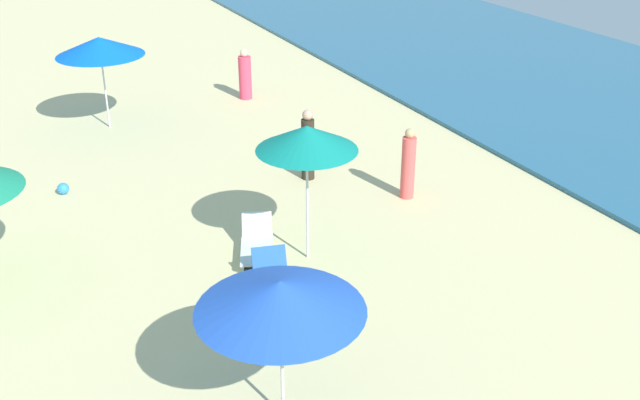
{
  "coord_description": "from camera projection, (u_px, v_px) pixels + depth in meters",
  "views": [
    {
      "loc": [
        12.74,
        5.96,
        7.49
      ],
      "look_at": [
        0.47,
        11.99,
        0.84
      ],
      "focal_mm": 42.04,
      "sensor_mm": 36.0,
      "label": 1
    }
  ],
  "objects": [
    {
      "name": "lounge_chair_3_1",
      "position": [
        257.0,
        245.0,
        14.72
      ],
      "size": [
        1.51,
        1.09,
        0.69
      ],
      "rotation": [
        0.0,
        0.0,
        1.18
      ],
      "color": "silver",
      "rests_on": "ground_plane"
    },
    {
      "name": "beachgoer_4",
      "position": [
        308.0,
        146.0,
        17.87
      ],
      "size": [
        0.4,
        0.4,
        1.75
      ],
      "rotation": [
        0.0,
        0.0,
        1.89
      ],
      "color": "#2F271C",
      "rests_on": "ground_plane"
    },
    {
      "name": "lounge_chair_3_0",
      "position": [
        273.0,
        282.0,
        13.46
      ],
      "size": [
        1.38,
        0.93,
        0.73
      ],
      "rotation": [
        0.0,
        0.0,
        1.33
      ],
      "color": "silver",
      "rests_on": "ground_plane"
    },
    {
      "name": "umbrella_1",
      "position": [
        280.0,
        296.0,
        9.86
      ],
      "size": [
        2.32,
        2.32,
        2.27
      ],
      "color": "silver",
      "rests_on": "ground_plane"
    },
    {
      "name": "beachgoer_3",
      "position": [
        245.0,
        76.0,
        23.47
      ],
      "size": [
        0.55,
        0.55,
        1.59
      ],
      "rotation": [
        0.0,
        0.0,
        5.3
      ],
      "color": "#EC415F",
      "rests_on": "ground_plane"
    },
    {
      "name": "beach_ball_0",
      "position": [
        63.0,
        189.0,
        17.37
      ],
      "size": [
        0.27,
        0.27,
        0.27
      ],
      "primitive_type": "sphere",
      "color": "#2F8DE5",
      "rests_on": "ground_plane"
    },
    {
      "name": "umbrella_0",
      "position": [
        100.0,
        46.0,
        20.42
      ],
      "size": [
        2.41,
        2.41,
        2.6
      ],
      "color": "silver",
      "rests_on": "ground_plane"
    },
    {
      "name": "umbrella_3",
      "position": [
        307.0,
        138.0,
        13.7
      ],
      "size": [
        1.92,
        1.92,
        2.76
      ],
      "color": "silver",
      "rests_on": "ground_plane"
    },
    {
      "name": "beachgoer_0",
      "position": [
        408.0,
        165.0,
        16.94
      ],
      "size": [
        0.44,
        0.44,
        1.68
      ],
      "rotation": [
        0.0,
        0.0,
        2.15
      ],
      "color": "#E85653",
      "rests_on": "ground_plane"
    }
  ]
}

